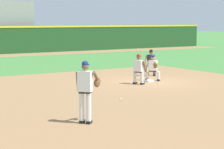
% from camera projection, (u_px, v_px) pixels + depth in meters
% --- Properties ---
extents(ground_plane, '(160.00, 160.00, 0.00)m').
position_uv_depth(ground_plane, '(149.00, 82.00, 21.69)').
color(ground_plane, '#47843D').
extents(infield_dirt_patch, '(18.00, 18.00, 0.01)m').
position_uv_depth(infield_dirt_patch, '(125.00, 97.00, 17.27)').
color(infield_dirt_patch, '#9E754C').
rests_on(infield_dirt_patch, ground).
extents(warning_track_strip, '(48.00, 3.20, 0.01)m').
position_uv_depth(warning_track_strip, '(10.00, 55.00, 38.37)').
color(warning_track_strip, '#9E754C').
rests_on(warning_track_strip, ground).
extents(first_base_bag, '(0.38, 0.38, 0.09)m').
position_uv_depth(first_base_bag, '(149.00, 81.00, 21.68)').
color(first_base_bag, white).
rests_on(first_base_bag, ground).
extents(baseball, '(0.07, 0.07, 0.07)m').
position_uv_depth(baseball, '(121.00, 99.00, 16.66)').
color(baseball, white).
rests_on(baseball, ground).
extents(pitcher, '(0.85, 0.56, 1.86)m').
position_uv_depth(pitcher, '(86.00, 88.00, 12.76)').
color(pitcher, black).
rests_on(pitcher, ground).
extents(first_baseman, '(0.77, 1.07, 1.34)m').
position_uv_depth(first_baseman, '(153.00, 67.00, 21.92)').
color(first_baseman, black).
rests_on(first_baseman, ground).
extents(baserunner, '(0.59, 0.67, 1.46)m').
position_uv_depth(baserunner, '(139.00, 68.00, 20.73)').
color(baserunner, black).
rests_on(baserunner, ground).
extents(umpire, '(0.67, 0.68, 1.46)m').
position_uv_depth(umpire, '(151.00, 61.00, 23.98)').
color(umpire, black).
rests_on(umpire, ground).
extents(outfield_wall, '(48.00, 0.54, 2.60)m').
position_uv_depth(outfield_wall, '(2.00, 39.00, 39.87)').
color(outfield_wall, '#1E4C23').
rests_on(outfield_wall, ground).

